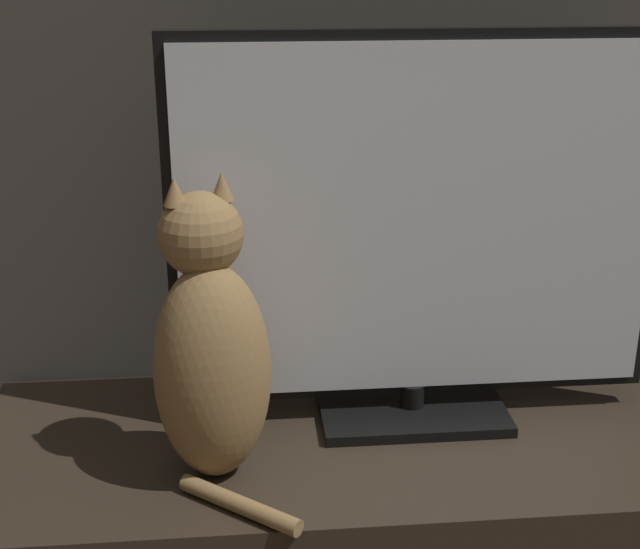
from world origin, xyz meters
TOP-DOWN VIEW (x-y plane):
  - tv_stand at (0.00, 0.91)m, footprint 1.39×0.53m
  - tv at (0.10, 0.98)m, footprint 0.88×0.21m
  - cat at (-0.26, 0.83)m, footprint 0.25×0.32m

SIDE VIEW (x-z plane):
  - tv_stand at x=0.00m, z-range 0.00..0.42m
  - cat at x=-0.26m, z-range 0.38..0.89m
  - tv at x=0.10m, z-range 0.41..1.12m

